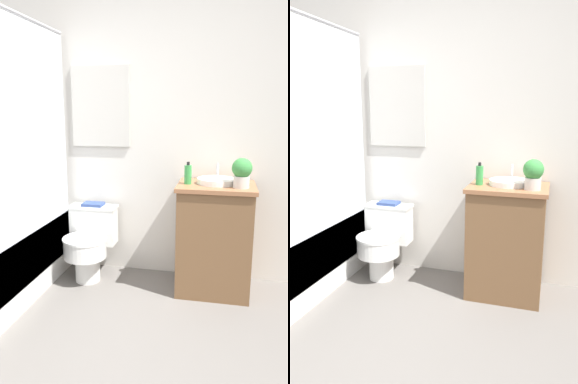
{
  "view_description": "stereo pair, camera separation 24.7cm",
  "coord_description": "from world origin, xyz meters",
  "views": [
    {
      "loc": [
        0.82,
        -1.05,
        1.38
      ],
      "look_at": [
        0.27,
        1.51,
        0.8
      ],
      "focal_mm": 35.0,
      "sensor_mm": 36.0,
      "label": 1
    },
    {
      "loc": [
        1.06,
        -0.99,
        1.38
      ],
      "look_at": [
        0.27,
        1.51,
        0.8
      ],
      "focal_mm": 35.0,
      "sensor_mm": 36.0,
      "label": 2
    }
  ],
  "objects": [
    {
      "name": "wall_back",
      "position": [
        -0.0,
        1.99,
        1.25
      ],
      "size": [
        3.12,
        0.07,
        2.5
      ],
      "color": "silver",
      "rests_on": "ground_plane"
    },
    {
      "name": "toilet",
      "position": [
        -0.24,
        1.71,
        0.32
      ],
      "size": [
        0.4,
        0.48,
        0.59
      ],
      "color": "white",
      "rests_on": "ground_plane"
    },
    {
      "name": "vanity",
      "position": [
        0.77,
        1.71,
        0.42
      ],
      "size": [
        0.57,
        0.47,
        0.84
      ],
      "color": "brown",
      "rests_on": "ground_plane"
    },
    {
      "name": "sink",
      "position": [
        0.77,
        1.73,
        0.86
      ],
      "size": [
        0.29,
        0.32,
        0.13
      ],
      "color": "white",
      "rests_on": "vanity"
    },
    {
      "name": "soap_bottle",
      "position": [
        0.56,
        1.67,
        0.91
      ],
      "size": [
        0.05,
        0.05,
        0.16
      ],
      "color": "green",
      "rests_on": "vanity"
    },
    {
      "name": "potted_plant",
      "position": [
        0.94,
        1.62,
        0.95
      ],
      "size": [
        0.14,
        0.14,
        0.21
      ],
      "color": "beige",
      "rests_on": "vanity"
    },
    {
      "name": "book_on_tank",
      "position": [
        -0.24,
        1.83,
        0.6
      ],
      "size": [
        0.17,
        0.13,
        0.02
      ],
      "color": "#33477F",
      "rests_on": "toilet"
    }
  ]
}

